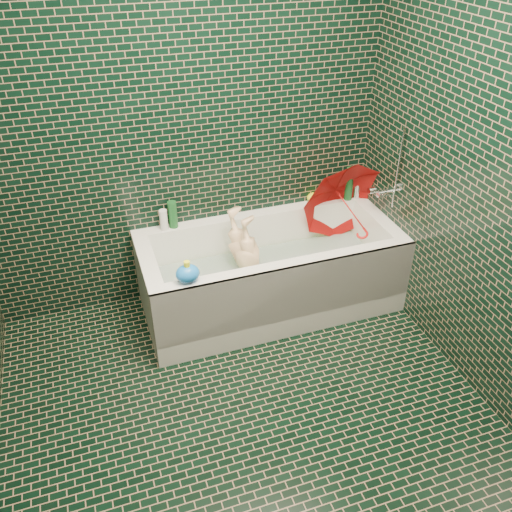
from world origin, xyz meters
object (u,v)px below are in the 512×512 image
object	(u,v)px
bathtub	(271,280)
rubber_duck	(314,196)
child	(250,266)
bath_toy	(188,273)
umbrella	(351,211)

from	to	relation	value
bathtub	rubber_duck	distance (m)	0.70
bathtub	child	xyz separation A→B (m)	(-0.13, 0.07, 0.10)
bathtub	rubber_duck	size ratio (longest dim) A/B	13.65
rubber_duck	bath_toy	distance (m)	1.26
bathtub	child	bearing A→B (deg)	151.87
bathtub	bath_toy	distance (m)	0.79
bathtub	rubber_duck	xyz separation A→B (m)	(0.46, 0.36, 0.38)
child	bath_toy	bearing A→B (deg)	-65.42
bathtub	bath_toy	bearing A→B (deg)	-154.80
umbrella	rubber_duck	size ratio (longest dim) A/B	4.86
rubber_duck	bath_toy	bearing A→B (deg)	-143.14
bathtub	rubber_duck	world-z (taller)	rubber_duck
umbrella	rubber_duck	distance (m)	0.31
rubber_duck	umbrella	bearing A→B (deg)	-52.17
umbrella	bath_toy	xyz separation A→B (m)	(-1.24, -0.39, 0.03)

